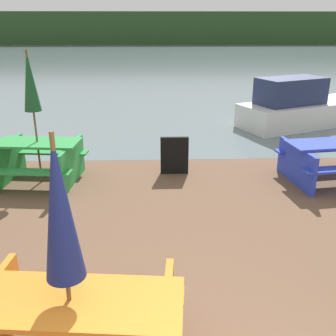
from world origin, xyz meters
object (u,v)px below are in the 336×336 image
picnic_table_blue (335,157)px  umbrella_darkgreen (30,82)px  umbrella_navy (60,210)px  signboard (174,156)px  picnic_table_green (39,159)px  picnic_table_orange (73,330)px  boat (304,108)px

picnic_table_blue → umbrella_darkgreen: bearing=178.9°
picnic_table_blue → umbrella_darkgreen: 5.73m
umbrella_navy → signboard: 5.01m
picnic_table_green → umbrella_darkgreen: bearing=180.0°
picnic_table_green → umbrella_navy: 4.76m
picnic_table_orange → boat: boat is taller
picnic_table_blue → picnic_table_green: bearing=178.9°
picnic_table_orange → signboard: 4.86m
picnic_table_orange → boat: size_ratio=0.44×
picnic_table_orange → boat: bearing=59.4°
picnic_table_orange → picnic_table_green: size_ratio=1.18×
boat → signboard: bearing=-159.7°
picnic_table_blue → umbrella_darkgreen: (-5.55, 0.11, 1.41)m
umbrella_navy → picnic_table_green: bearing=108.4°
picnic_table_orange → picnic_table_blue: picnic_table_orange is taller
picnic_table_orange → umbrella_navy: size_ratio=0.90×
signboard → picnic_table_blue: bearing=-8.5°
umbrella_navy → picnic_table_orange: bearing=-63.4°
boat → picnic_table_green: bearing=-171.0°
umbrella_darkgreen → signboard: bearing=7.7°
picnic_table_orange → signboard: bearing=77.1°
picnic_table_orange → umbrella_darkgreen: bearing=108.4°
signboard → boat: bearing=43.8°
signboard → umbrella_navy: bearing=-102.9°
picnic_table_green → signboard: size_ratio=2.19×
umbrella_darkgreen → boat: umbrella_darkgreen is taller
picnic_table_orange → umbrella_navy: (-0.00, 0.00, 1.11)m
picnic_table_blue → boat: size_ratio=0.45×
picnic_table_orange → picnic_table_blue: (4.09, 4.29, -0.00)m
picnic_table_blue → picnic_table_green: picnic_table_green is taller
picnic_table_blue → signboard: size_ratio=2.67×
picnic_table_green → umbrella_darkgreen: umbrella_darkgreen is taller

